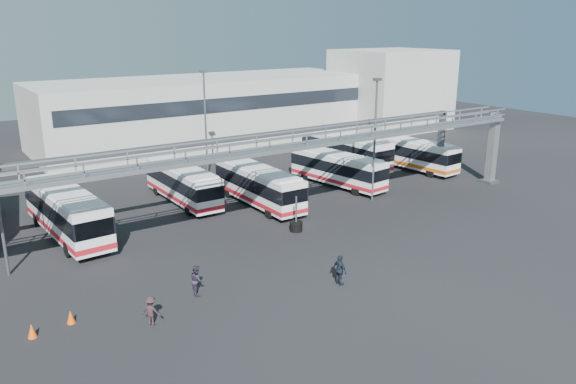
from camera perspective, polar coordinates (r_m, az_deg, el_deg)
ground at (r=35.86m, az=1.81°, el=-6.83°), size 140.00×140.00×0.00m
gantry at (r=38.81m, az=-3.21°, el=3.54°), size 51.40×5.15×7.10m
warehouse at (r=72.55m, az=-8.22°, el=8.28°), size 42.00×14.00×8.00m
building_right at (r=82.48m, az=10.38°, el=10.21°), size 14.00×12.00×11.00m
light_pole_mid at (r=46.76m, az=8.82°, el=5.88°), size 0.70×0.35×10.21m
light_pole_back at (r=54.60m, az=-8.40°, el=7.42°), size 0.70×0.35×10.21m
bus_2 at (r=41.77m, az=-21.58°, el=-1.79°), size 3.35×11.54×3.46m
bus_4 at (r=47.33m, az=-10.66°, el=0.95°), size 2.41×10.32×3.13m
bus_5 at (r=45.86m, az=-3.01°, el=0.77°), size 2.47×10.54×3.20m
bus_7 at (r=51.63m, az=5.06°, el=2.44°), size 3.65×10.33×3.07m
bus_8 at (r=58.58m, az=5.85°, el=4.34°), size 2.94×11.53×3.49m
bus_9 at (r=58.83m, az=12.45°, el=3.89°), size 3.27×10.42×3.11m
pedestrian_b at (r=31.48m, az=-9.26°, el=-8.83°), size 0.81×0.95×1.69m
pedestrian_c at (r=28.97m, az=-13.74°, el=-11.65°), size 1.09×1.11×1.53m
pedestrian_d at (r=32.26m, az=5.29°, el=-7.91°), size 0.47×1.07×1.81m
cone_left at (r=30.51m, az=-21.20°, el=-11.73°), size 0.57×0.57×0.69m
cone_right at (r=29.93m, az=-24.58°, el=-12.69°), size 0.57×0.57×0.71m
tire_stack at (r=40.40m, az=0.83°, el=-3.40°), size 0.91×0.91×2.61m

